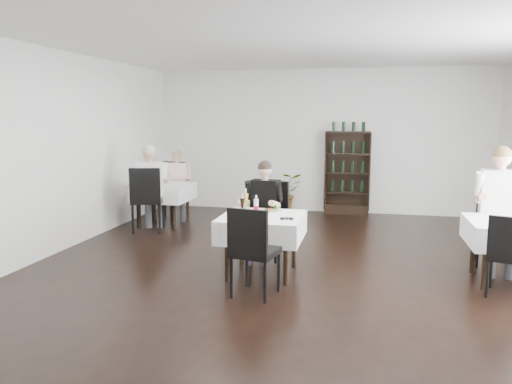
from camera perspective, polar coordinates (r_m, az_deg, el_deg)
room_shell at (r=6.20m, az=3.45°, el=3.82°), size 9.00×9.00×9.00m
wine_shelf at (r=10.49m, az=10.39°, el=2.07°), size 0.90×0.28×1.75m
main_table at (r=6.38m, az=0.71°, el=-4.01°), size 1.03×1.03×0.77m
left_table at (r=9.45m, az=-10.51°, el=-0.02°), size 0.98×0.98×0.77m
right_table at (r=6.78m, az=27.05°, el=-4.24°), size 0.98×0.98×0.77m
potted_tree at (r=10.56m, az=3.15°, el=-0.05°), size 0.97×0.91×0.85m
main_chair_far at (r=7.20m, az=1.49°, el=-2.53°), size 0.57×0.58×1.09m
main_chair_near at (r=5.57m, az=-0.43°, el=-6.23°), size 0.56×0.56×1.03m
left_chair_far at (r=10.00m, az=-9.73°, el=0.63°), size 0.60×0.61×1.13m
left_chair_near at (r=8.88m, az=-12.38°, el=-0.38°), size 0.65×0.65×1.15m
right_chair_far at (r=7.56m, az=25.35°, el=-3.70°), size 0.46×0.46×0.90m
right_chair_near at (r=6.24m, az=26.94°, el=-6.03°), size 0.55×0.55×0.95m
diner_main at (r=6.96m, az=0.83°, el=-1.29°), size 0.57×0.58×1.41m
diner_left_far at (r=9.93m, az=-9.02°, el=1.49°), size 0.61×0.64×1.38m
diner_left_near at (r=8.89m, az=-11.91°, el=1.17°), size 0.64×0.69×1.54m
diner_right_far at (r=7.18m, az=26.13°, el=-0.78°), size 0.64×0.64×1.64m
plate_far at (r=6.62m, az=1.85°, el=-2.09°), size 0.32×0.32×0.08m
plate_near at (r=6.24m, az=0.18°, el=-2.74°), size 0.26×0.26×0.08m
pilsner_dark at (r=6.36m, az=-1.58°, el=-1.67°), size 0.06×0.06×0.27m
pilsner_lager at (r=6.50m, az=-1.18°, el=-1.27°), size 0.07×0.07×0.32m
coke_bottle at (r=6.43m, az=0.02°, el=-1.67°), size 0.06×0.06×0.25m
napkin_cutlery at (r=6.16m, az=3.53°, el=-3.03°), size 0.18×0.18×0.02m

